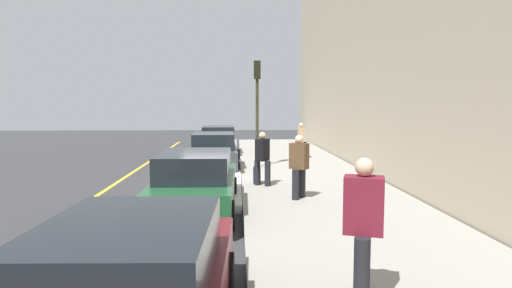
{
  "coord_description": "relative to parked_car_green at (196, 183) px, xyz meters",
  "views": [
    {
      "loc": [
        -16.44,
        -0.87,
        2.63
      ],
      "look_at": [
        0.67,
        -1.62,
        1.06
      ],
      "focal_mm": 30.19,
      "sensor_mm": 36.0,
      "label": 1
    }
  ],
  "objects": [
    {
      "name": "traffic_light_pole",
      "position": [
        6.82,
        -1.79,
        2.23
      ],
      "size": [
        0.35,
        0.26,
        4.19
      ],
      "color": "#2D2D19",
      "rests_on": "sidewalk"
    },
    {
      "name": "pedestrian_black_coat",
      "position": [
        2.8,
        -1.76,
        0.27
      ],
      "size": [
        0.53,
        0.49,
        1.65
      ],
      "color": "black",
      "rests_on": "sidewalk"
    },
    {
      "name": "pedestrian_burgundy_coat",
      "position": [
        -4.97,
        -2.58,
        0.36
      ],
      "size": [
        0.58,
        0.56,
        1.82
      ],
      "color": "black",
      "rests_on": "sidewalk"
    },
    {
      "name": "parked_car_charcoal",
      "position": [
        6.85,
        -0.06,
        -0.0
      ],
      "size": [
        4.16,
        2.0,
        1.51
      ],
      "color": "black",
      "rests_on": "ground"
    },
    {
      "name": "pedestrian_tan_coat",
      "position": [
        9.39,
        -3.93,
        0.27
      ],
      "size": [
        0.46,
        0.54,
        1.65
      ],
      "color": "black",
      "rests_on": "sidewalk"
    },
    {
      "name": "sidewalk",
      "position": [
        6.21,
        -3.42,
        -0.68
      ],
      "size": [
        28.0,
        4.6,
        0.15
      ],
      "primitive_type": "cube",
      "color": "gray",
      "rests_on": "ground"
    },
    {
      "name": "lane_stripe_centre",
      "position": [
        6.21,
        3.08,
        -0.75
      ],
      "size": [
        28.0,
        0.14,
        0.01
      ],
      "primitive_type": "cube",
      "color": "gold",
      "rests_on": "ground"
    },
    {
      "name": "rolling_suitcase",
      "position": [
        3.2,
        -1.61,
        -0.34
      ],
      "size": [
        0.34,
        0.22,
        0.88
      ],
      "color": "#191E38",
      "rests_on": "sidewalk"
    },
    {
      "name": "snow_bank_curb",
      "position": [
        2.67,
        -0.82,
        -0.65
      ],
      "size": [
        5.51,
        0.56,
        0.22
      ],
      "primitive_type": "cube",
      "color": "white",
      "rests_on": "ground"
    },
    {
      "name": "parked_car_silver",
      "position": [
        12.3,
        -0.0,
        -0.0
      ],
      "size": [
        4.63,
        2.02,
        1.51
      ],
      "color": "black",
      "rests_on": "ground"
    },
    {
      "name": "ground_plane",
      "position": [
        6.21,
        -0.12,
        -0.76
      ],
      "size": [
        56.0,
        56.0,
        0.0
      ],
      "primitive_type": "plane",
      "color": "#333335"
    },
    {
      "name": "parked_car_green",
      "position": [
        0.0,
        0.0,
        0.0
      ],
      "size": [
        4.63,
        1.95,
        1.51
      ],
      "color": "black",
      "rests_on": "ground"
    },
    {
      "name": "pedestrian_brown_coat",
      "position": [
        0.94,
        -2.62,
        0.29
      ],
      "size": [
        0.5,
        0.54,
        1.69
      ],
      "color": "black",
      "rests_on": "sidewalk"
    }
  ]
}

